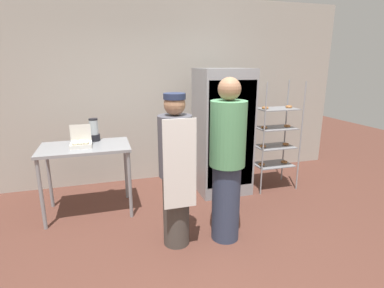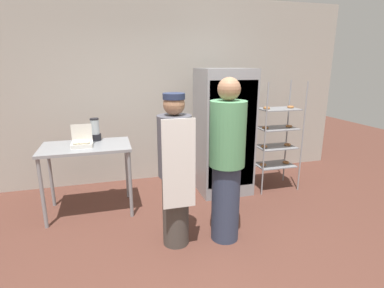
{
  "view_description": "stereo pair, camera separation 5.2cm",
  "coord_description": "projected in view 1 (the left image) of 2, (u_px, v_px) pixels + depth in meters",
  "views": [
    {
      "loc": [
        -0.95,
        -2.49,
        1.9
      ],
      "look_at": [
        -0.0,
        0.65,
        1.02
      ],
      "focal_mm": 28.0,
      "sensor_mm": 36.0,
      "label": 1
    },
    {
      "loc": [
        -0.9,
        -2.5,
        1.9
      ],
      "look_at": [
        -0.0,
        0.65,
        1.02
      ],
      "focal_mm": 28.0,
      "sensor_mm": 36.0,
      "label": 2
    }
  ],
  "objects": [
    {
      "name": "baking_rack",
      "position": [
        275.0,
        137.0,
        4.58
      ],
      "size": [
        0.65,
        0.43,
        1.66
      ],
      "color": "#93969B",
      "rests_on": "ground_plane"
    },
    {
      "name": "prep_counter",
      "position": [
        86.0,
        154.0,
        3.77
      ],
      "size": [
        1.09,
        0.68,
        0.9
      ],
      "color": "gray",
      "rests_on": "ground_plane"
    },
    {
      "name": "back_wall",
      "position": [
        161.0,
        91.0,
        4.9
      ],
      "size": [
        6.4,
        0.12,
        2.92
      ],
      "primitive_type": "cube",
      "color": "#ADA89E",
      "rests_on": "ground_plane"
    },
    {
      "name": "refrigerator",
      "position": [
        223.0,
        132.0,
        4.45
      ],
      "size": [
        0.75,
        0.72,
        1.84
      ],
      "color": "gray",
      "rests_on": "ground_plane"
    },
    {
      "name": "person_customer",
      "position": [
        227.0,
        161.0,
        3.15
      ],
      "size": [
        0.38,
        0.38,
        1.77
      ],
      "color": "#333D56",
      "rests_on": "ground_plane"
    },
    {
      "name": "blender_pitcher",
      "position": [
        94.0,
        131.0,
        3.96
      ],
      "size": [
        0.14,
        0.14,
        0.3
      ],
      "color": "black",
      "rests_on": "prep_counter"
    },
    {
      "name": "person_baker",
      "position": [
        176.0,
        170.0,
        3.06
      ],
      "size": [
        0.34,
        0.36,
        1.63
      ],
      "color": "#47423D",
      "rests_on": "ground_plane"
    },
    {
      "name": "donut_box",
      "position": [
        81.0,
        143.0,
        3.68
      ],
      "size": [
        0.25,
        0.22,
        0.26
      ],
      "color": "silver",
      "rests_on": "prep_counter"
    },
    {
      "name": "ground_plane",
      "position": [
        211.0,
        256.0,
        3.06
      ],
      "size": [
        14.0,
        14.0,
        0.0
      ],
      "primitive_type": "plane",
      "color": "brown"
    }
  ]
}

